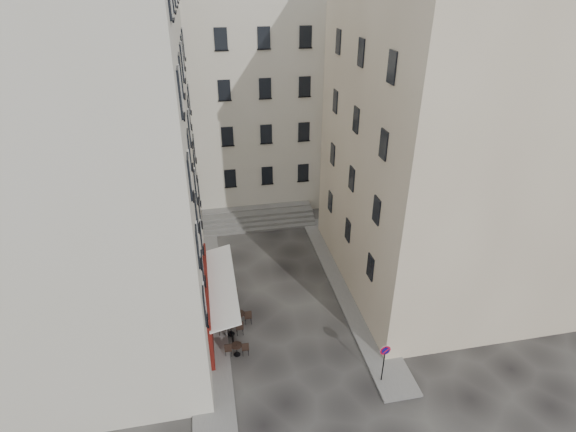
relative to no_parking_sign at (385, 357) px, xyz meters
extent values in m
plane|color=black|center=(-3.84, 4.72, -1.71)|extent=(90.00, 90.00, 0.00)
cube|color=slate|center=(-8.34, 8.72, -1.65)|extent=(2.00, 22.00, 0.12)
cube|color=slate|center=(0.66, 7.72, -1.65)|extent=(2.00, 18.00, 0.12)
cube|color=beige|center=(-14.34, 7.72, 8.29)|extent=(12.00, 16.00, 20.00)
cube|color=#BFAC8E|center=(6.66, 8.22, 7.29)|extent=(12.00, 14.00, 18.00)
cube|color=beige|center=(-4.84, 23.72, 7.29)|extent=(18.00, 10.00, 18.00)
cube|color=#400C09|center=(-8.26, 5.72, 0.04)|extent=(0.25, 7.00, 3.50)
cube|color=black|center=(-8.22, 5.72, -0.31)|extent=(0.06, 3.85, 2.00)
cube|color=white|center=(-7.44, 5.72, 1.24)|extent=(1.58, 7.30, 0.41)
cube|color=#64625F|center=(-3.84, 16.62, -1.61)|extent=(9.00, 1.80, 0.20)
cube|color=#64625F|center=(-3.84, 17.07, -1.41)|extent=(9.00, 1.80, 0.20)
cube|color=#64625F|center=(-3.84, 17.52, -1.21)|extent=(9.00, 1.80, 0.20)
cube|color=#64625F|center=(-3.84, 17.97, -1.01)|extent=(9.00, 1.80, 0.20)
cylinder|color=black|center=(-7.09, 3.72, -1.26)|extent=(0.10, 0.10, 0.90)
sphere|color=black|center=(-7.09, 3.72, -0.79)|extent=(0.12, 0.12, 0.12)
cylinder|color=black|center=(-7.09, 7.22, -1.26)|extent=(0.10, 0.10, 0.90)
sphere|color=black|center=(-7.09, 7.22, -0.79)|extent=(0.12, 0.12, 0.12)
cylinder|color=black|center=(-7.09, 10.72, -1.26)|extent=(0.10, 0.10, 0.90)
sphere|color=black|center=(-7.09, 10.72, -0.79)|extent=(0.12, 0.12, 0.12)
cylinder|color=black|center=(0.00, 0.01, -0.52)|extent=(0.06, 0.06, 2.37)
cylinder|color=red|center=(0.00, 0.00, 0.43)|extent=(0.55, 0.04, 0.55)
cylinder|color=navy|center=(0.00, -0.02, 0.43)|extent=(0.40, 0.05, 0.40)
cube|color=red|center=(0.00, -0.05, 0.43)|extent=(0.32, 0.03, 0.32)
cylinder|color=black|center=(-6.95, 3.14, -1.64)|extent=(0.36, 0.36, 0.02)
cylinder|color=black|center=(-6.95, 3.14, -1.31)|extent=(0.05, 0.05, 0.70)
cylinder|color=black|center=(-6.95, 3.14, -0.99)|extent=(0.60, 0.60, 0.04)
cube|color=black|center=(-6.49, 3.14, -1.26)|extent=(0.38, 0.38, 0.90)
cube|color=black|center=(-7.40, 3.24, -1.26)|extent=(0.38, 0.38, 0.90)
cylinder|color=black|center=(-7.13, 4.75, -1.63)|extent=(0.39, 0.39, 0.02)
cylinder|color=black|center=(-7.13, 4.75, -1.27)|extent=(0.05, 0.05, 0.77)
cylinder|color=black|center=(-7.13, 4.75, -0.92)|extent=(0.66, 0.66, 0.04)
cube|color=black|center=(-6.63, 4.75, -1.21)|extent=(0.42, 0.42, 0.99)
cube|color=black|center=(-7.62, 4.85, -1.21)|extent=(0.42, 0.42, 0.99)
cylinder|color=black|center=(-6.56, 5.55, -1.63)|extent=(0.39, 0.39, 0.02)
cylinder|color=black|center=(-6.56, 5.55, -1.27)|extent=(0.05, 0.05, 0.76)
cylinder|color=black|center=(-6.56, 5.55, -0.92)|extent=(0.65, 0.65, 0.04)
cube|color=black|center=(-6.06, 5.55, -1.22)|extent=(0.41, 0.41, 0.98)
cube|color=black|center=(-7.05, 5.66, -1.22)|extent=(0.41, 0.41, 0.98)
cylinder|color=black|center=(-7.19, 7.77, -1.63)|extent=(0.40, 0.40, 0.02)
cylinder|color=black|center=(-7.19, 7.77, -1.26)|extent=(0.06, 0.06, 0.78)
cylinder|color=black|center=(-7.19, 7.77, -0.91)|extent=(0.67, 0.67, 0.04)
cube|color=black|center=(-6.69, 7.77, -1.21)|extent=(0.42, 0.42, 1.00)
cube|color=black|center=(-7.69, 7.88, -1.21)|extent=(0.42, 0.42, 1.00)
cylinder|color=black|center=(-7.35, 9.86, -1.63)|extent=(0.37, 0.37, 0.02)
cylinder|color=black|center=(-7.35, 9.86, -1.29)|extent=(0.05, 0.05, 0.73)
cylinder|color=black|center=(-7.35, 9.86, -0.96)|extent=(0.62, 0.62, 0.04)
cube|color=black|center=(-6.88, 9.86, -1.24)|extent=(0.39, 0.39, 0.93)
cube|color=black|center=(-7.82, 9.96, -1.24)|extent=(0.39, 0.39, 0.93)
imported|color=black|center=(-7.04, 5.83, -0.91)|extent=(0.69, 0.59, 1.60)
camera|label=1|loc=(-7.63, -14.57, 16.48)|focal=28.00mm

